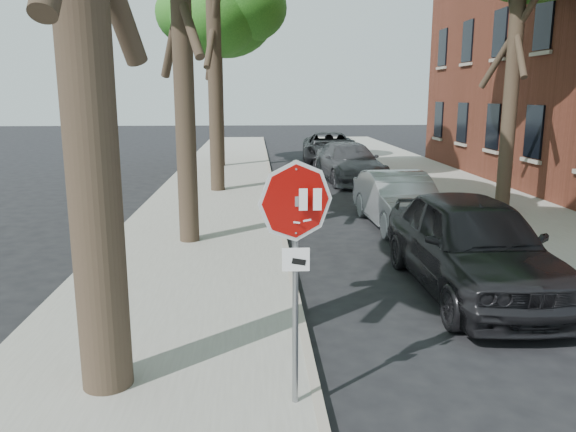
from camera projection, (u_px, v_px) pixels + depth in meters
name	position (u px, v px, depth m)	size (l,w,h in m)	color
ground	(359.00, 409.00, 6.10)	(120.00, 120.00, 0.00)	black
sidewalk_left	(211.00, 202.00, 17.65)	(4.00, 55.00, 0.12)	gray
sidewalk_right	(475.00, 199.00, 18.15)	(4.00, 55.00, 0.12)	gray
curb_left	(276.00, 201.00, 17.77)	(0.12, 55.00, 0.13)	#9E9384
curb_right	(412.00, 200.00, 18.03)	(0.12, 55.00, 0.13)	#9E9384
stop_sign	(296.00, 237.00, 5.63)	(0.76, 0.34, 2.61)	gray
tree_far	(216.00, 7.00, 25.03)	(5.29, 4.91, 9.33)	black
car_a	(472.00, 244.00, 9.61)	(2.02, 5.01, 1.71)	black
car_b	(399.00, 200.00, 14.46)	(1.49, 4.27, 1.41)	gray
car_c	(349.00, 163.00, 22.14)	(2.12, 5.20, 1.51)	#414145
car_d	(329.00, 149.00, 27.71)	(2.59, 5.63, 1.56)	black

